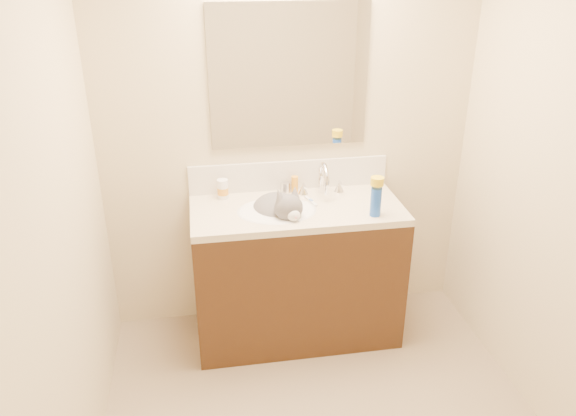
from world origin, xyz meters
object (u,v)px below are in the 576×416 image
object	(u,v)px
silver_jar	(286,187)
amber_bottle	(295,184)
vanity_cabinet	(296,275)
pill_bottle	(223,189)
basin	(277,222)
cat	(280,212)
faucet	(323,182)
spray_can	(376,202)

from	to	relation	value
silver_jar	amber_bottle	xyz separation A→B (m)	(0.05, -0.01, 0.02)
vanity_cabinet	pill_bottle	world-z (taller)	pill_bottle
basin	cat	xyz separation A→B (m)	(0.02, 0.03, 0.04)
basin	silver_jar	distance (m)	0.28
faucet	silver_jar	distance (m)	0.23
spray_can	basin	bearing A→B (deg)	163.90
vanity_cabinet	silver_jar	size ratio (longest dim) A/B	18.58
basin	spray_can	world-z (taller)	spray_can
pill_bottle	amber_bottle	xyz separation A→B (m)	(0.43, 0.02, -0.01)
vanity_cabinet	spray_can	xyz separation A→B (m)	(0.40, -0.18, 0.53)
silver_jar	amber_bottle	size ratio (longest dim) A/B	0.64
vanity_cabinet	pill_bottle	size ratio (longest dim) A/B	10.34
pill_bottle	spray_can	size ratio (longest dim) A/B	0.71
basin	amber_bottle	distance (m)	0.30
basin	cat	size ratio (longest dim) A/B	1.00
cat	silver_jar	distance (m)	0.23
amber_bottle	cat	bearing A→B (deg)	-120.77
spray_can	amber_bottle	bearing A→B (deg)	134.08
cat	pill_bottle	world-z (taller)	cat
basin	silver_jar	bearing A→B (deg)	69.80
vanity_cabinet	amber_bottle	bearing A→B (deg)	83.38
cat	silver_jar	world-z (taller)	cat
pill_bottle	spray_can	world-z (taller)	spray_can
basin	spray_can	distance (m)	0.56
vanity_cabinet	spray_can	distance (m)	0.69
cat	silver_jar	xyz separation A→B (m)	(0.07, 0.21, 0.06)
silver_jar	spray_can	xyz separation A→B (m)	(0.43, -0.40, 0.05)
basin	spray_can	size ratio (longest dim) A/B	2.76
pill_bottle	amber_bottle	world-z (taller)	pill_bottle
faucet	amber_bottle	xyz separation A→B (m)	(-0.16, 0.07, -0.04)
basin	amber_bottle	bearing A→B (deg)	58.88
faucet	vanity_cabinet	bearing A→B (deg)	-142.71
amber_bottle	spray_can	bearing A→B (deg)	-45.92
vanity_cabinet	silver_jar	bearing A→B (deg)	97.92
pill_bottle	amber_bottle	bearing A→B (deg)	2.35
faucet	silver_jar	bearing A→B (deg)	159.67
vanity_cabinet	basin	size ratio (longest dim) A/B	2.67
cat	amber_bottle	world-z (taller)	cat
faucet	cat	xyz separation A→B (m)	(-0.28, -0.13, -0.11)
faucet	pill_bottle	bearing A→B (deg)	174.70
faucet	amber_bottle	bearing A→B (deg)	155.23
vanity_cabinet	pill_bottle	bearing A→B (deg)	154.69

